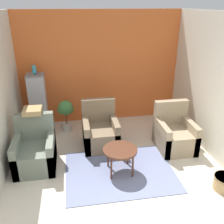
{
  "coord_description": "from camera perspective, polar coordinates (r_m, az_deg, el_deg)",
  "views": [
    {
      "loc": [
        -0.72,
        -2.52,
        2.87
      ],
      "look_at": [
        0.0,
        1.77,
        0.96
      ],
      "focal_mm": 40.0,
      "sensor_mm": 36.0,
      "label": 1
    }
  ],
  "objects": [
    {
      "name": "parrot",
      "position": [
        5.84,
        -17.36,
        9.17
      ],
      "size": [
        0.1,
        0.18,
        0.22
      ],
      "color": "teal",
      "rests_on": "birdcage"
    },
    {
      "name": "ground_plane",
      "position": [
        3.89,
        4.7,
        -24.01
      ],
      "size": [
        20.0,
        20.0,
        0.0
      ],
      "primitive_type": "plane",
      "color": "beige",
      "rests_on": "ground"
    },
    {
      "name": "throw_pillow",
      "position": [
        4.9,
        -17.72,
        0.26
      ],
      "size": [
        0.34,
        0.34,
        0.1
      ],
      "color": "tan",
      "rests_on": "armchair_left"
    },
    {
      "name": "area_rug",
      "position": [
        4.75,
        1.8,
        -13.4
      ],
      "size": [
        1.98,
        1.51,
        0.01
      ],
      "color": "slate",
      "rests_on": "ground_plane"
    },
    {
      "name": "armchair_right",
      "position": [
        5.47,
        14.06,
        -5.06
      ],
      "size": [
        0.73,
        0.83,
        0.96
      ],
      "color": "#9E896B",
      "rests_on": "ground_plane"
    },
    {
      "name": "potted_plant",
      "position": [
        6.04,
        -10.52,
        0.18
      ],
      "size": [
        0.39,
        0.35,
        0.76
      ],
      "color": "beige",
      "rests_on": "ground_plane"
    },
    {
      "name": "birdcage",
      "position": [
        6.09,
        -16.39,
        1.35
      ],
      "size": [
        0.59,
        0.59,
        1.41
      ],
      "color": "slate",
      "rests_on": "ground_plane"
    },
    {
      "name": "armchair_left",
      "position": [
        4.95,
        -17.12,
        -8.69
      ],
      "size": [
        0.73,
        0.83,
        0.96
      ],
      "color": "slate",
      "rests_on": "ground_plane"
    },
    {
      "name": "coffee_table",
      "position": [
        4.5,
        1.87,
        -9.02
      ],
      "size": [
        0.62,
        0.62,
        0.49
      ],
      "color": "#512D1E",
      "rests_on": "ground_plane"
    },
    {
      "name": "wall_back_accent",
      "position": [
        6.31,
        -2.73,
        9.96
      ],
      "size": [
        4.07,
        0.06,
        2.74
      ],
      "color": "orange",
      "rests_on": "ground_plane"
    },
    {
      "name": "armchair_middle",
      "position": [
        5.41,
        -2.71,
        -4.66
      ],
      "size": [
        0.73,
        0.83,
        0.96
      ],
      "color": "#7A664C",
      "rests_on": "ground_plane"
    },
    {
      "name": "wall_right",
      "position": [
        5.3,
        22.05,
        5.52
      ],
      "size": [
        0.06,
        3.54,
        2.74
      ],
      "color": "beige",
      "rests_on": "ground_plane"
    }
  ]
}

